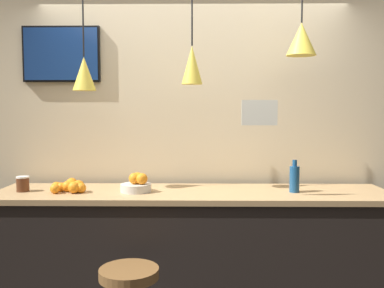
# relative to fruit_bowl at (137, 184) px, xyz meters

# --- Properties ---
(back_wall) EXTENTS (8.00, 0.06, 2.90)m
(back_wall) POSITION_rel_fruit_bowl_xyz_m (0.40, 0.47, 0.35)
(back_wall) COLOR beige
(back_wall) RESTS_ON ground_plane
(service_counter) EXTENTS (2.91, 0.67, 1.04)m
(service_counter) POSITION_rel_fruit_bowl_xyz_m (0.40, 0.03, -0.58)
(service_counter) COLOR black
(service_counter) RESTS_ON ground_plane
(fruit_bowl) EXTENTS (0.23, 0.23, 0.14)m
(fruit_bowl) POSITION_rel_fruit_bowl_xyz_m (0.00, 0.00, 0.00)
(fruit_bowl) COLOR beige
(fruit_bowl) RESTS_ON service_counter
(orange_pile) EXTENTS (0.27, 0.28, 0.09)m
(orange_pile) POSITION_rel_fruit_bowl_xyz_m (-0.49, -0.00, -0.02)
(orange_pile) COLOR orange
(orange_pile) RESTS_ON service_counter
(juice_bottle) EXTENTS (0.07, 0.07, 0.24)m
(juice_bottle) POSITION_rel_fruit_bowl_xyz_m (1.15, 0.00, 0.04)
(juice_bottle) COLOR navy
(juice_bottle) RESTS_ON service_counter
(spread_jar) EXTENTS (0.09, 0.09, 0.11)m
(spread_jar) POSITION_rel_fruit_bowl_xyz_m (-0.84, 0.00, -0.00)
(spread_jar) COLOR #562D19
(spread_jar) RESTS_ON service_counter
(pendant_lamp_left) EXTENTS (0.17, 0.17, 1.02)m
(pendant_lamp_left) POSITION_rel_fruit_bowl_xyz_m (-0.39, 0.05, 0.81)
(pendant_lamp_left) COLOR black
(pendant_lamp_middle) EXTENTS (0.15, 0.15, 0.97)m
(pendant_lamp_middle) POSITION_rel_fruit_bowl_xyz_m (0.40, 0.05, 0.87)
(pendant_lamp_middle) COLOR black
(pendant_lamp_right) EXTENTS (0.22, 0.22, 0.77)m
(pendant_lamp_right) POSITION_rel_fruit_bowl_xyz_m (1.19, 0.05, 1.05)
(pendant_lamp_right) COLOR black
(mounted_tv) EXTENTS (0.63, 0.04, 0.45)m
(mounted_tv) POSITION_rel_fruit_bowl_xyz_m (-0.67, 0.42, 0.99)
(mounted_tv) COLOR black
(hanging_menu_board) EXTENTS (0.24, 0.01, 0.17)m
(hanging_menu_board) POSITION_rel_fruit_bowl_xyz_m (0.86, -0.22, 0.52)
(hanging_menu_board) COLOR white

